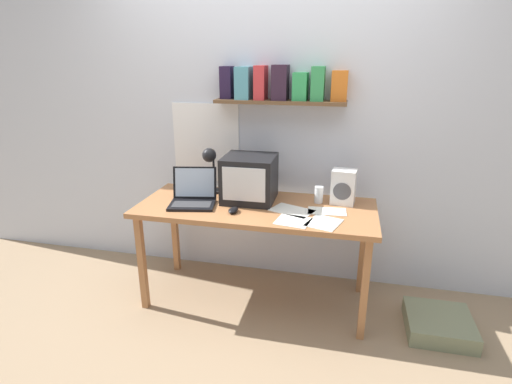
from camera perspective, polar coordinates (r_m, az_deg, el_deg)
The scene contains 14 objects.
ground_plane at distance 3.10m, azimuth 0.00°, elevation -14.93°, with size 12.00×12.00×0.00m, color #997F61.
back_wall at distance 3.06m, azimuth 2.01°, elevation 11.00°, with size 5.60×0.24×2.60m.
corner_desk at distance 2.78m, azimuth 0.00°, elevation -3.22°, with size 1.63×0.68×0.74m.
crt_monitor at distance 2.82m, azimuth -0.93°, elevation 1.95°, with size 0.36×0.36×0.32m.
laptop at distance 2.82m, azimuth -8.95°, elevation -0.41°, with size 0.36×0.33×0.24m.
desk_lamp at distance 2.95m, azimuth -6.54°, elevation 4.26°, with size 0.12×0.17×0.35m.
juice_glass at distance 2.83m, azimuth 8.95°, elevation -0.50°, with size 0.06×0.06×0.12m.
space_heater at distance 2.82m, azimuth 12.39°, elevation 0.71°, with size 0.17×0.15×0.24m.
computer_mouse at distance 2.64m, azimuth -3.26°, elevation -2.61°, with size 0.06×0.11×0.03m.
printed_handout at distance 2.69m, azimuth 10.10°, elevation -2.76°, with size 0.26×0.16×0.00m.
open_notebook at distance 2.51m, azimuth 5.33°, elevation -4.15°, with size 0.23×0.22×0.00m.
loose_paper_near_laptop at distance 2.51m, azimuth 9.66°, elevation -4.36°, with size 0.24×0.26×0.00m.
loose_paper_near_monitor at distance 2.68m, azimuth 5.16°, elevation -2.64°, with size 0.32×0.26×0.00m.
floor_cushion at distance 3.00m, azimuth 24.66°, elevation -16.78°, with size 0.41×0.41×0.11m.
Camera 1 is at (0.58, -2.51, 1.71)m, focal length 28.00 mm.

